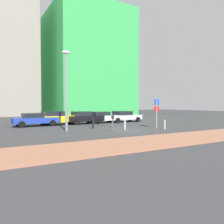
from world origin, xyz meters
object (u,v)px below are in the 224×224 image
Objects in this scene: parked_car_blue at (35,119)px; parked_car_yellow at (57,118)px; traffic_bollard_far at (165,125)px; street_lamp at (66,84)px; traffic_bollard_edge at (125,125)px; parking_sign_post at (157,110)px; parking_meter at (113,121)px; parked_car_black at (84,117)px; parked_car_silver at (124,116)px; traffic_bollard_near at (113,123)px; traffic_bollard_mid at (93,123)px; parked_car_white at (102,117)px.

parked_car_yellow is (2.42, 0.50, 0.06)m from parked_car_blue.
traffic_bollard_far is (9.40, -8.93, -0.27)m from parked_car_blue.
traffic_bollard_edge is at bearing -18.76° from street_lamp.
parking_sign_post reaches higher than parking_meter.
parked_car_black is at bearing 0.41° from parked_car_blue.
street_lamp is (-9.51, -5.97, 3.22)m from parked_car_silver.
parking_meter is 1.57× the size of traffic_bollard_near.
parked_car_black is 4.97× the size of traffic_bollard_near.
traffic_bollard_mid is at bearing 16.19° from street_lamp.
street_lamp is at bearing 138.92° from parking_meter.
traffic_bollard_far is (5.21, -3.88, -0.05)m from traffic_bollard_mid.
parked_car_white reaches higher than traffic_bollard_edge.
parking_meter is 5.14m from traffic_bollard_far.
parking_sign_post is 0.41× the size of street_lamp.
traffic_bollard_near is 0.93× the size of traffic_bollard_edge.
street_lamp reaches higher than parked_car_black.
traffic_bollard_edge is (-4.78, -7.58, -0.26)m from parked_car_silver.
parking_meter is at bearing -62.92° from parked_car_blue.
parked_car_white is at bearing 100.07° from traffic_bollard_far.
parked_car_white reaches higher than traffic_bollard_mid.
parking_sign_post is 2.01× the size of parking_meter.
parked_car_black reaches higher than traffic_bollard_far.
traffic_bollard_near is at bearing 59.85° from parking_meter.
traffic_bollard_near is (-1.65, -5.48, -0.29)m from parked_car_white.
parking_sign_post is (-1.52, -7.99, 1.00)m from parked_car_silver.
parked_car_blue is at bearing -168.34° from parked_car_yellow.
parked_car_black is at bearing 113.67° from traffic_bollard_far.
parked_car_silver reaches higher than traffic_bollard_far.
traffic_bollard_near is (0.66, -5.34, -0.31)m from parked_car_black.
parked_car_yellow is at bearing 80.66° from street_lamp.
parking_meter is (-1.16, -8.47, 0.14)m from parked_car_black.
parked_car_yellow reaches higher than parked_car_blue.
parking_meter is at bearing -41.08° from street_lamp.
street_lamp reaches higher than parking_meter.
parked_car_yellow is 8.79m from traffic_bollard_edge.
parked_car_blue is 5.17× the size of traffic_bollard_near.
traffic_bollard_mid is at bearing 151.24° from parking_sign_post.
traffic_bollard_edge is at bearing 156.24° from traffic_bollard_far.
parked_car_blue is 12.97m from traffic_bollard_far.
traffic_bollard_near is at bearing 89.28° from traffic_bollard_edge.
parked_car_blue is 1.04× the size of parked_car_black.
traffic_bollard_mid is at bearing -104.10° from parked_car_black.
parking_sign_post is 3.52m from traffic_bollard_edge.
traffic_bollard_edge is (1.79, 0.95, -0.42)m from parking_meter.
parked_car_black is 5.39m from traffic_bollard_near.
parked_car_black is 1.57× the size of parking_sign_post.
parked_car_yellow is at bearing 171.41° from parked_car_black.
parked_car_white is (5.36, -0.32, -0.04)m from parked_car_yellow.
parking_sign_post is 6.03m from traffic_bollard_mid.
traffic_bollard_mid is (-6.69, -5.15, -0.24)m from parked_car_silver.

